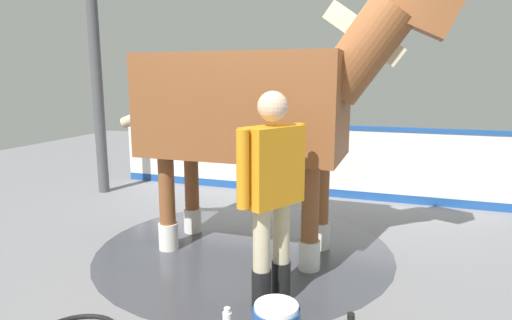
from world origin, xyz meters
TOP-DOWN VIEW (x-y plane):
  - ground_plane at (0.00, 0.00)m, footprint 16.00×16.00m
  - wet_patch at (-0.24, 0.25)m, footprint 3.02×3.02m
  - barrier_wall at (2.06, 0.21)m, footprint 0.20×5.95m
  - roof_post_far at (1.24, 3.09)m, footprint 0.16×0.16m
  - horse at (-0.24, 0.13)m, footprint 1.02×3.33m
  - handler at (-1.25, -0.33)m, footprint 0.60×0.42m

SIDE VIEW (x-z plane):
  - ground_plane at x=0.00m, z-range -0.02..0.00m
  - wet_patch at x=-0.24m, z-range 0.00..0.00m
  - barrier_wall at x=2.06m, z-range -0.04..1.03m
  - handler at x=-1.25m, z-range 0.12..1.78m
  - horse at x=-0.24m, z-range 0.17..2.77m
  - roof_post_far at x=1.24m, z-range 0.00..3.13m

